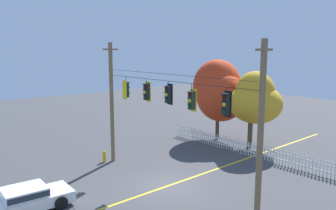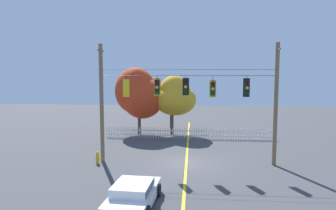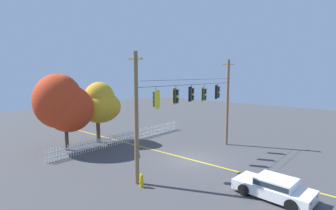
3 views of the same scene
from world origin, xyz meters
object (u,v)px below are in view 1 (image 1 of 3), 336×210
at_px(traffic_signal_eastbound_side, 126,90).
at_px(traffic_signal_northbound_secondary, 168,94).
at_px(traffic_signal_northbound_primary, 147,92).
at_px(fire_hydrant, 104,156).
at_px(parked_car, 27,198).
at_px(autumn_maple_near_fence, 218,90).
at_px(traffic_signal_southbound_primary, 192,100).
at_px(autumn_maple_mid, 255,100).
at_px(traffic_signal_westbound_side, 226,104).

height_order(traffic_signal_eastbound_side, traffic_signal_northbound_secondary, same).
xyz_separation_m(traffic_signal_northbound_primary, traffic_signal_northbound_secondary, (1.91, -0.00, 0.04)).
bearing_deg(fire_hydrant, traffic_signal_eastbound_side, 16.54).
distance_m(traffic_signal_eastbound_side, parked_car, 8.54).
distance_m(autumn_maple_near_fence, fire_hydrant, 11.32).
xyz_separation_m(traffic_signal_eastbound_side, traffic_signal_northbound_secondary, (3.99, 0.02, 0.10)).
bearing_deg(traffic_signal_southbound_primary, autumn_maple_near_fence, 124.12).
bearing_deg(autumn_maple_near_fence, traffic_signal_northbound_primary, -72.77).
bearing_deg(traffic_signal_northbound_secondary, traffic_signal_eastbound_side, -179.73).
relative_size(autumn_maple_mid, parked_car, 1.43).
bearing_deg(traffic_signal_northbound_secondary, autumn_maple_near_fence, 116.57).
distance_m(traffic_signal_northbound_primary, parked_car, 8.40).
xyz_separation_m(traffic_signal_southbound_primary, traffic_signal_westbound_side, (2.20, 0.00, 0.07)).
bearing_deg(fire_hydrant, parked_car, -59.98).
xyz_separation_m(traffic_signal_eastbound_side, fire_hydrant, (-1.93, -0.57, -4.69)).
bearing_deg(parked_car, traffic_signal_westbound_side, 48.89).
xyz_separation_m(traffic_signal_eastbound_side, traffic_signal_southbound_primary, (5.77, 0.02, -0.03)).
height_order(traffic_signal_northbound_secondary, autumn_maple_near_fence, autumn_maple_near_fence).
bearing_deg(parked_car, traffic_signal_eastbound_side, 104.41).
xyz_separation_m(traffic_signal_northbound_secondary, autumn_maple_mid, (-1.31, 10.02, -1.44)).
bearing_deg(traffic_signal_northbound_primary, traffic_signal_eastbound_side, -179.47).
bearing_deg(autumn_maple_near_fence, traffic_signal_southbound_primary, -55.88).
bearing_deg(traffic_signal_eastbound_side, fire_hydrant, -163.46).
relative_size(parked_car, fire_hydrant, 5.11).
distance_m(traffic_signal_westbound_side, parked_car, 10.41).
height_order(autumn_maple_mid, fire_hydrant, autumn_maple_mid).
relative_size(traffic_signal_eastbound_side, traffic_signal_westbound_side, 1.02).
relative_size(autumn_maple_near_fence, fire_hydrant, 8.26).
xyz_separation_m(traffic_signal_westbound_side, fire_hydrant, (-9.90, -0.59, -4.73)).
height_order(traffic_signal_southbound_primary, parked_car, traffic_signal_southbound_primary).
distance_m(traffic_signal_eastbound_side, autumn_maple_near_fence, 10.16).
relative_size(traffic_signal_eastbound_side, autumn_maple_mid, 0.24).
relative_size(autumn_maple_near_fence, autumn_maple_mid, 1.13).
bearing_deg(autumn_maple_mid, parked_car, -92.91).
relative_size(traffic_signal_northbound_secondary, fire_hydrant, 1.59).
xyz_separation_m(traffic_signal_northbound_secondary, traffic_signal_westbound_side, (3.98, 0.00, -0.05)).
height_order(traffic_signal_westbound_side, fire_hydrant, traffic_signal_westbound_side).
relative_size(traffic_signal_northbound_primary, traffic_signal_westbound_side, 0.97).
bearing_deg(traffic_signal_southbound_primary, autumn_maple_mid, 107.15).
xyz_separation_m(autumn_maple_mid, parked_car, (-0.87, -17.08, -3.14)).
bearing_deg(traffic_signal_eastbound_side, traffic_signal_northbound_primary, 0.53).
xyz_separation_m(traffic_signal_southbound_primary, fire_hydrant, (-7.70, -0.59, -4.66)).
height_order(traffic_signal_northbound_secondary, parked_car, traffic_signal_northbound_secondary).
height_order(traffic_signal_northbound_secondary, traffic_signal_westbound_side, same).
distance_m(autumn_maple_near_fence, autumn_maple_mid, 3.74).
bearing_deg(autumn_maple_near_fence, fire_hydrant, -94.79).
height_order(parked_car, fire_hydrant, parked_car).
distance_m(traffic_signal_westbound_side, autumn_maple_near_fence, 13.52).
xyz_separation_m(traffic_signal_northbound_secondary, traffic_signal_southbound_primary, (1.78, -0.00, -0.13)).
bearing_deg(traffic_signal_northbound_secondary, autumn_maple_mid, 97.44).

